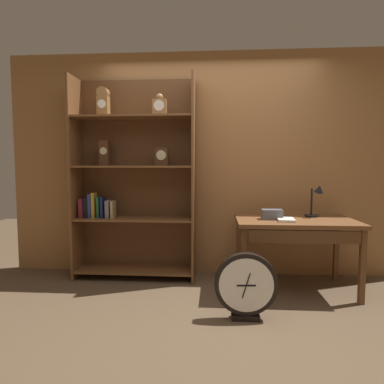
% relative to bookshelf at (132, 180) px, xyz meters
% --- Properties ---
extents(ground_plane, '(10.00, 10.00, 0.00)m').
position_rel_bookshelf_xyz_m(ground_plane, '(0.89, -1.15, -1.12)').
color(ground_plane, brown).
extents(back_wood_panel, '(4.80, 0.05, 2.60)m').
position_rel_bookshelf_xyz_m(back_wood_panel, '(0.89, 0.20, 0.18)').
color(back_wood_panel, '#9E6B3D').
rests_on(back_wood_panel, ground).
extents(bookshelf, '(1.37, 0.38, 2.28)m').
position_rel_bookshelf_xyz_m(bookshelf, '(0.00, 0.00, 0.00)').
color(bookshelf, brown).
rests_on(bookshelf, ground).
extents(workbench, '(1.19, 0.75, 0.74)m').
position_rel_bookshelf_xyz_m(workbench, '(1.76, -0.32, -0.46)').
color(workbench, brown).
rests_on(workbench, ground).
extents(desk_lamp, '(0.19, 0.18, 0.35)m').
position_rel_bookshelf_xyz_m(desk_lamp, '(2.01, -0.16, -0.19)').
color(desk_lamp, black).
rests_on(desk_lamp, workbench).
extents(toolbox_small, '(0.20, 0.13, 0.10)m').
position_rel_bookshelf_xyz_m(toolbox_small, '(1.53, -0.33, -0.33)').
color(toolbox_small, '#595960').
rests_on(toolbox_small, workbench).
extents(open_repair_manual, '(0.18, 0.23, 0.02)m').
position_rel_bookshelf_xyz_m(open_repair_manual, '(1.65, -0.43, -0.37)').
color(open_repair_manual, silver).
rests_on(open_repair_manual, workbench).
extents(round_clock_large, '(0.53, 0.11, 0.57)m').
position_rel_bookshelf_xyz_m(round_clock_large, '(1.21, -1.00, -0.83)').
color(round_clock_large, black).
rests_on(round_clock_large, ground).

